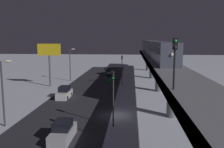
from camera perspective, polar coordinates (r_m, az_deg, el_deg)
ground_plane at (r=32.08m, az=0.61°, el=-9.71°), size 240.00×240.00×0.00m
avenue_asphalt at (r=33.02m, az=-9.92°, el=-9.30°), size 11.00×106.90×0.01m
elevated_railway at (r=31.22m, az=14.09°, el=-0.65°), size 5.00×106.90×6.01m
subway_train at (r=59.99m, az=9.71°, el=6.20°), size 2.94×55.47×3.40m
rail_signal at (r=19.15m, az=14.61°, el=4.43°), size 0.36×0.41×4.00m
sedan_white at (r=41.84m, az=-11.18°, el=-4.45°), size 1.91×4.60×1.97m
sedan_green at (r=67.79m, az=-1.08°, el=0.62°), size 1.80×4.56×1.97m
sedan_green_2 at (r=56.45m, az=-0.40°, el=-0.95°), size 1.80×4.58×1.97m
sedan_silver at (r=25.05m, az=-11.53°, el=-13.27°), size 1.80×4.59×1.97m
traffic_light_near at (r=27.05m, az=0.29°, el=-3.94°), size 0.32×0.44×6.40m
traffic_light_mid at (r=51.27m, az=2.38°, el=1.92°), size 0.32×0.44×6.40m
commercial_billboard at (r=51.55m, az=-14.61°, el=4.63°), size 4.80×0.36×8.90m
street_lamp_near at (r=29.56m, az=-24.13°, el=-2.40°), size 1.35×0.44×7.65m
street_lamp_far at (r=57.44m, az=-9.68°, el=3.13°), size 1.35×0.44×7.65m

